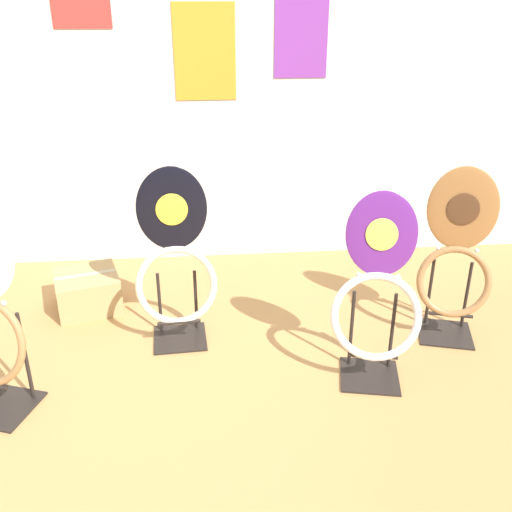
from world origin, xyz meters
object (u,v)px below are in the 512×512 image
(toilet_seat_display_woodgrain, at_px, (457,257))
(storage_box, at_px, (88,291))
(toilet_seat_display_jazz_black, at_px, (175,265))
(toilet_seat_display_purple_note, at_px, (377,302))

(toilet_seat_display_woodgrain, bearing_deg, storage_box, 166.51)
(storage_box, bearing_deg, toilet_seat_display_woodgrain, -13.49)
(toilet_seat_display_jazz_black, height_order, toilet_seat_display_purple_note, toilet_seat_display_jazz_black)
(toilet_seat_display_jazz_black, distance_m, storage_box, 0.76)
(toilet_seat_display_woodgrain, xyz_separation_m, toilet_seat_display_purple_note, (-0.52, -0.34, -0.04))
(storage_box, bearing_deg, toilet_seat_display_jazz_black, -36.27)
(toilet_seat_display_woodgrain, relative_size, storage_box, 2.11)
(toilet_seat_display_jazz_black, distance_m, toilet_seat_display_purple_note, 1.03)
(toilet_seat_display_purple_note, xyz_separation_m, storage_box, (-1.49, 0.83, -0.31))
(toilet_seat_display_jazz_black, xyz_separation_m, toilet_seat_display_purple_note, (0.93, -0.42, -0.03))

